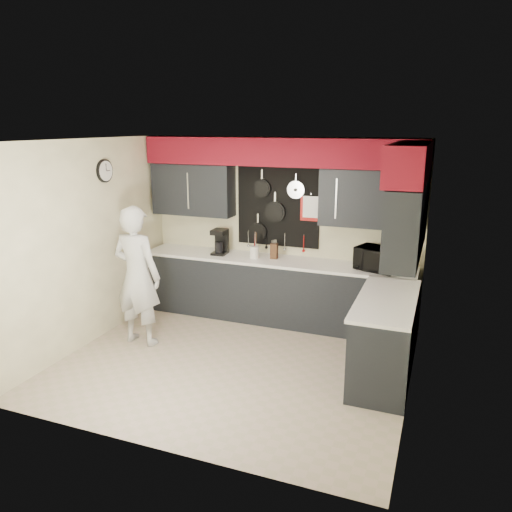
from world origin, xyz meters
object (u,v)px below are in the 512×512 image
at_px(knife_block, 274,251).
at_px(coffee_maker, 220,241).
at_px(utensil_crock, 254,252).
at_px(microwave, 378,259).
at_px(person, 137,276).

relative_size(knife_block, coffee_maker, 0.59).
relative_size(knife_block, utensil_crock, 1.28).
bearing_deg(microwave, utensil_crock, -160.96).
distance_m(knife_block, coffee_maker, 0.83).
height_order(microwave, utensil_crock, microwave).
height_order(knife_block, utensil_crock, knife_block).
bearing_deg(coffee_maker, knife_block, -2.04).
bearing_deg(microwave, coffee_maker, -162.02).
bearing_deg(coffee_maker, person, -115.57).
xyz_separation_m(microwave, coffee_maker, (-2.27, 0.05, 0.04)).
relative_size(microwave, coffee_maker, 1.48).
bearing_deg(knife_block, coffee_maker, 176.76).
height_order(knife_block, coffee_maker, coffee_maker).
xyz_separation_m(microwave, knife_block, (-1.45, 0.07, -0.04)).
xyz_separation_m(microwave, person, (-2.81, -1.30, -0.17)).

